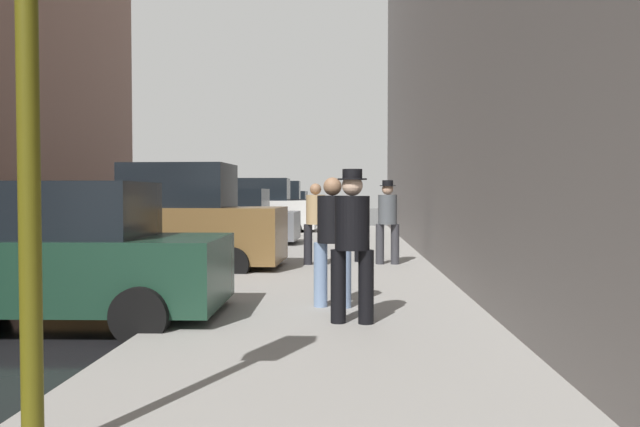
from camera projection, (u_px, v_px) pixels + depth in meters
sidewalk at (331, 301)px, 9.07m from camera, size 4.00×40.00×0.15m
parked_dark_green_sedan at (57, 258)px, 7.69m from camera, size 4.25×2.15×1.79m
parked_bronze_suv at (172, 224)px, 12.70m from camera, size 4.65×2.16×2.25m
parked_gray_coupe at (230, 220)px, 18.74m from camera, size 4.24×2.14×1.79m
parked_white_van at (259, 209)px, 24.76m from camera, size 4.62×2.09×2.25m
parked_black_suv at (275, 206)px, 30.24m from camera, size 4.66×2.19×2.25m
parked_blue_sedan at (288, 207)px, 36.19m from camera, size 4.27×2.19×1.79m
fire_hydrant at (266, 247)px, 13.48m from camera, size 0.42×0.22×0.70m
pedestrian_with_fedora at (352, 238)px, 7.16m from camera, size 0.51×0.44×1.78m
pedestrian_in_jeans at (332, 235)px, 8.18m from camera, size 0.52×0.46×1.71m
pedestrian_in_tan_coat at (316, 219)px, 13.11m from camera, size 0.52×0.45×1.71m
pedestrian_with_beanie at (388, 218)px, 13.18m from camera, size 0.50×0.40×1.78m
duffel_bag at (362, 255)px, 13.83m from camera, size 0.32×0.44×0.28m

